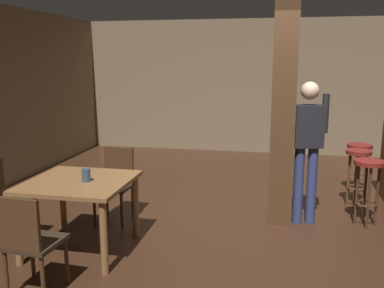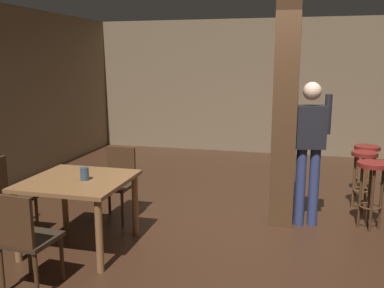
% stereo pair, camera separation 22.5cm
% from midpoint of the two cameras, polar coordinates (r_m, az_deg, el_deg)
% --- Properties ---
extents(ground_plane, '(10.80, 10.80, 0.00)m').
position_cam_midpoint_polar(ground_plane, '(5.07, 9.65, -11.82)').
color(ground_plane, '#382114').
extents(wall_back, '(8.00, 0.10, 2.80)m').
position_cam_midpoint_polar(wall_back, '(9.19, 12.39, 7.39)').
color(wall_back, '#756047').
rests_on(wall_back, ground_plane).
extents(pillar, '(0.28, 0.28, 2.80)m').
position_cam_midpoint_polar(pillar, '(5.13, 13.57, 4.51)').
color(pillar, '#4C301C').
rests_on(pillar, ground_plane).
extents(dining_table, '(1.03, 1.03, 0.76)m').
position_cam_midpoint_polar(dining_table, '(4.59, -13.54, -5.92)').
color(dining_table, brown).
rests_on(dining_table, ground_plane).
extents(chair_west, '(0.43, 0.43, 0.89)m').
position_cam_midpoint_polar(chair_west, '(5.14, -22.46, -6.21)').
color(chair_west, '#2D2319').
rests_on(chair_west, ground_plane).
extents(chair_south, '(0.45, 0.45, 0.89)m').
position_cam_midpoint_polar(chair_south, '(3.90, -19.91, -11.52)').
color(chair_south, '#2D2319').
rests_on(chair_south, ground_plane).
extents(chair_north, '(0.43, 0.43, 0.89)m').
position_cam_midpoint_polar(chair_north, '(5.38, -8.71, -4.70)').
color(chair_north, '#2D2319').
rests_on(chair_north, ground_plane).
extents(napkin_cup, '(0.09, 0.09, 0.13)m').
position_cam_midpoint_polar(napkin_cup, '(4.47, -12.73, -3.91)').
color(napkin_cup, '#33475B').
rests_on(napkin_cup, dining_table).
extents(standing_person, '(0.47, 0.27, 1.72)m').
position_cam_midpoint_polar(standing_person, '(5.21, 16.58, 0.04)').
color(standing_person, black).
rests_on(standing_person, ground_plane).
extents(bar_stool_near, '(0.36, 0.36, 0.80)m').
position_cam_midpoint_polar(bar_stool_near, '(5.45, 23.98, -4.32)').
color(bar_stool_near, maroon).
rests_on(bar_stool_near, ground_plane).
extents(bar_stool_mid, '(0.33, 0.33, 0.78)m').
position_cam_midpoint_polar(bar_stool_mid, '(6.12, 22.90, -2.85)').
color(bar_stool_mid, maroon).
rests_on(bar_stool_mid, ground_plane).
extents(bar_stool_far, '(0.36, 0.36, 0.74)m').
position_cam_midpoint_polar(bar_stool_far, '(6.77, 23.13, -1.74)').
color(bar_stool_far, maroon).
rests_on(bar_stool_far, ground_plane).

